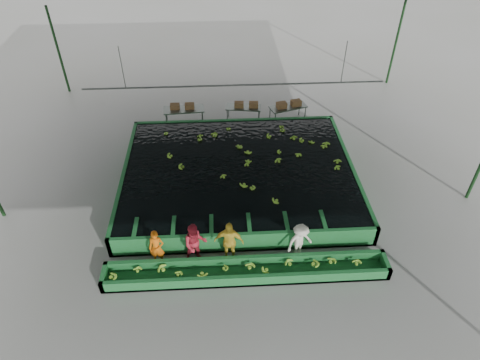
{
  "coord_description": "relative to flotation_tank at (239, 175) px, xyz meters",
  "views": [
    {
      "loc": [
        -0.77,
        -13.08,
        12.23
      ],
      "look_at": [
        0.0,
        0.5,
        1.0
      ],
      "focal_mm": 32.0,
      "sensor_mm": 36.0,
      "label": 1
    }
  ],
  "objects": [
    {
      "name": "box_stack_right",
      "position": [
        2.92,
        5.09,
        0.44
      ],
      "size": [
        1.38,
        0.68,
        0.29
      ],
      "primitive_type": null,
      "rotation": [
        0.0,
        0.0,
        0.24
      ],
      "color": "brown",
      "rests_on": "packing_table_right"
    },
    {
      "name": "tank_water",
      "position": [
        0.0,
        -0.0,
        0.4
      ],
      "size": [
        9.7,
        7.7,
        0.0
      ],
      "primitive_type": "cube",
      "color": "black",
      "rests_on": "flotation_tank"
    },
    {
      "name": "worker_c",
      "position": [
        -0.58,
        -4.3,
        0.45
      ],
      "size": [
        1.11,
        0.58,
        1.81
      ],
      "primitive_type": "imported",
      "rotation": [
        0.0,
        0.0,
        -0.14
      ],
      "color": "gold",
      "rests_on": "ground"
    },
    {
      "name": "flotation_tank",
      "position": [
        0.0,
        0.0,
        0.0
      ],
      "size": [
        10.0,
        8.0,
        0.9
      ],
      "primitive_type": null,
      "color": "#1B612B",
      "rests_on": "ground"
    },
    {
      "name": "shed_roof",
      "position": [
        0.0,
        -1.5,
        4.55
      ],
      "size": [
        20.0,
        22.0,
        0.04
      ],
      "primitive_type": "cube",
      "color": "gray",
      "rests_on": "shed_posts"
    },
    {
      "name": "packing_table_left",
      "position": [
        -2.59,
        5.04,
        0.02
      ],
      "size": [
        2.14,
        0.98,
        0.95
      ],
      "primitive_type": null,
      "rotation": [
        0.0,
        0.0,
        0.07
      ],
      "color": "#59605B",
      "rests_on": "ground"
    },
    {
      "name": "packing_table_right",
      "position": [
        2.89,
        5.1,
        -0.01
      ],
      "size": [
        2.09,
        1.33,
        0.89
      ],
      "primitive_type": null,
      "rotation": [
        0.0,
        0.0,
        0.3
      ],
      "color": "#59605B",
      "rests_on": "ground"
    },
    {
      "name": "box_stack_left",
      "position": [
        -2.66,
        5.08,
        0.5
      ],
      "size": [
        1.24,
        0.35,
        0.27
      ],
      "primitive_type": null,
      "rotation": [
        0.0,
        0.0,
        -0.01
      ],
      "color": "brown",
      "rests_on": "packing_table_left"
    },
    {
      "name": "cableway_rail",
      "position": [
        0.0,
        3.5,
        2.55
      ],
      "size": [
        0.08,
        0.08,
        14.0
      ],
      "primitive_type": "cylinder",
      "color": "#59605B",
      "rests_on": "shed_roof"
    },
    {
      "name": "worker_a",
      "position": [
        -3.15,
        -4.3,
        0.3
      ],
      "size": [
        0.57,
        0.4,
        1.51
      ],
      "primitive_type": "imported",
      "rotation": [
        0.0,
        0.0,
        -0.07
      ],
      "color": "#E05F0B",
      "rests_on": "ground"
    },
    {
      "name": "rail_hanger_left",
      "position": [
        -5.0,
        3.5,
        3.55
      ],
      "size": [
        0.04,
        0.04,
        2.0
      ],
      "primitive_type": "cylinder",
      "color": "#59605B",
      "rests_on": "shed_roof"
    },
    {
      "name": "ground",
      "position": [
        0.0,
        -1.5,
        -0.45
      ],
      "size": [
        80.0,
        80.0,
        0.0
      ],
      "primitive_type": "plane",
      "color": "gray",
      "rests_on": "ground"
    },
    {
      "name": "worker_d",
      "position": [
        1.97,
        -4.3,
        0.32
      ],
      "size": [
        1.14,
        0.91,
        1.54
      ],
      "primitive_type": "imported",
      "rotation": [
        0.0,
        0.0,
        0.39
      ],
      "color": "silver",
      "rests_on": "ground"
    },
    {
      "name": "rail_hanger_right",
      "position": [
        5.0,
        3.5,
        3.55
      ],
      "size": [
        0.04,
        0.04,
        2.0
      ],
      "primitive_type": "cylinder",
      "color": "#59605B",
      "rests_on": "shed_roof"
    },
    {
      "name": "worker_b",
      "position": [
        -1.77,
        -4.3,
        0.43
      ],
      "size": [
        0.96,
        0.81,
        1.76
      ],
      "primitive_type": "imported",
      "rotation": [
        0.0,
        0.0,
        0.18
      ],
      "color": "#A6202E",
      "rests_on": "ground"
    },
    {
      "name": "trough_bananas",
      "position": [
        0.0,
        -5.1,
        -0.05
      ],
      "size": [
        8.39,
        0.56,
        0.11
      ],
      "primitive_type": null,
      "color": "#82C130",
      "rests_on": "sorting_trough"
    },
    {
      "name": "box_stack_mid",
      "position": [
        0.69,
        5.24,
        0.39
      ],
      "size": [
        1.27,
        0.43,
        0.27
      ],
      "primitive_type": null,
      "rotation": [
        0.0,
        0.0,
        -0.07
      ],
      "color": "brown",
      "rests_on": "packing_table_mid"
    },
    {
      "name": "sorting_trough",
      "position": [
        0.0,
        -5.1,
        -0.2
      ],
      "size": [
        10.0,
        1.0,
        0.5
      ],
      "primitive_type": null,
      "color": "#1B612B",
      "rests_on": "ground"
    },
    {
      "name": "floating_bananas",
      "position": [
        0.0,
        0.8,
        0.4
      ],
      "size": [
        8.53,
        5.81,
        0.12
      ],
      "primitive_type": null,
      "color": "#82C130",
      "rests_on": "tank_water"
    },
    {
      "name": "packing_table_mid",
      "position": [
        0.54,
        5.27,
        -0.03
      ],
      "size": [
        1.94,
        0.99,
        0.84
      ],
      "primitive_type": null,
      "rotation": [
        0.0,
        0.0,
        -0.14
      ],
      "color": "#59605B",
      "rests_on": "ground"
    },
    {
      "name": "shed_posts",
      "position": [
        0.0,
        -1.5,
        2.05
      ],
      "size": [
        20.0,
        22.0,
        5.0
      ],
      "primitive_type": null,
      "color": "#153616",
      "rests_on": "ground"
    }
  ]
}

